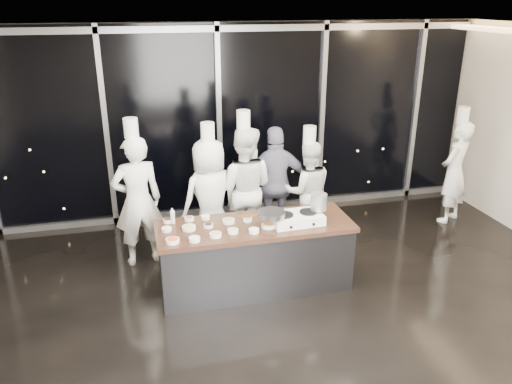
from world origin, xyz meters
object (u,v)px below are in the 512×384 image
chef_left (210,197)px  chef_right (307,191)px  guest (276,184)px  frying_pan (271,214)px  chef_far_left (138,200)px  stock_pot (319,202)px  chef_center (244,188)px  stove (296,218)px  demo_counter (255,256)px  chef_side (454,171)px

chef_left → chef_right: 1.53m
chef_left → guest: (1.06, 0.29, 0.01)m
frying_pan → chef_far_left: 1.96m
stock_pot → chef_far_left: size_ratio=0.10×
guest → chef_right: 0.49m
frying_pan → chef_center: chef_center is taller
chef_far_left → chef_left: chef_far_left is taller
frying_pan → chef_right: (0.94, 1.31, -0.27)m
stove → frying_pan: size_ratio=1.09×
chef_left → stove: bearing=108.6°
demo_counter → guest: guest is taller
guest → frying_pan: bearing=75.8°
frying_pan → chef_far_left: (-1.59, 1.15, -0.12)m
frying_pan → stove: bearing=0.6°
stock_pot → stove: bearing=-173.4°
frying_pan → chef_right: size_ratio=0.34×
demo_counter → chef_right: bearing=47.0°
demo_counter → chef_far_left: (-1.41, 1.04, 0.49)m
chef_right → demo_counter: bearing=53.7°
stock_pot → chef_far_left: bearing=153.8°
stock_pot → chef_side: (2.87, 1.31, -0.26)m
stove → chef_far_left: 2.23m
demo_counter → guest: (0.66, 1.35, 0.44)m
stove → stock_pot: stock_pot is taller
frying_pan → chef_center: 1.29m
chef_far_left → stove: bearing=138.5°
stock_pot → chef_right: bearing=76.6°
demo_counter → chef_right: (1.12, 1.20, 0.34)m
guest → chef_side: bearing=-177.8°
demo_counter → stock_pot: (0.82, -0.05, 0.69)m
guest → chef_side: 3.03m
frying_pan → chef_left: chef_left is taller
stock_pot → guest: (-0.16, 1.41, -0.25)m
chef_center → chef_right: bearing=-159.2°
chef_far_left → chef_center: chef_far_left is taller
frying_pan → guest: (0.48, 1.46, -0.18)m
demo_counter → chef_left: chef_left is taller
demo_counter → chef_center: size_ratio=1.18×
chef_left → chef_right: (1.52, 0.14, -0.09)m
stove → chef_left: (-0.92, 1.15, -0.08)m
chef_center → chef_side: bearing=-159.1°
stove → chef_center: chef_center is taller
demo_counter → chef_center: bearing=84.0°
stock_pot → chef_center: size_ratio=0.10×
frying_pan → chef_side: (3.51, 1.37, -0.19)m
guest → chef_side: chef_side is taller
stove → chef_side: chef_side is taller
chef_right → chef_side: bearing=-172.1°
chef_far_left → chef_left: (1.00, 0.02, -0.07)m
guest → chef_side: (3.03, -0.10, -0.01)m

